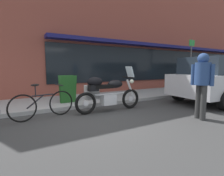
# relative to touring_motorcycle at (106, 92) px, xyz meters

# --- Properties ---
(ground_plane) EXTENTS (80.00, 80.00, 0.00)m
(ground_plane) POSITION_rel_touring_motorcycle_xyz_m (-0.63, -0.67, -0.61)
(ground_plane) COLOR #363636
(storefront_building) EXTENTS (22.80, 0.90, 6.79)m
(storefront_building) POSITION_rel_touring_motorcycle_xyz_m (6.77, 3.31, 2.71)
(storefront_building) COLOR brown
(storefront_building) RESTS_ON ground_plane
(sidewalk_curb) EXTENTS (30.00, 2.43, 0.12)m
(sidewalk_curb) POSITION_rel_touring_motorcycle_xyz_m (8.37, 1.94, -0.55)
(sidewalk_curb) COLOR #989898
(sidewalk_curb) RESTS_ON ground_plane
(touring_motorcycle) EXTENTS (2.25, 0.68, 1.40)m
(touring_motorcycle) POSITION_rel_touring_motorcycle_xyz_m (0.00, 0.00, 0.00)
(touring_motorcycle) COLOR black
(touring_motorcycle) RESTS_ON ground_plane
(parked_bicycle) EXTENTS (1.71, 0.53, 0.94)m
(parked_bicycle) POSITION_rel_touring_motorcycle_xyz_m (-1.80, 0.18, -0.22)
(parked_bicycle) COLOR black
(parked_bicycle) RESTS_ON ground_plane
(pedestrian_walking) EXTENTS (0.48, 0.54, 1.73)m
(pedestrian_walking) POSITION_rel_touring_motorcycle_xyz_m (1.78, -1.99, 0.49)
(pedestrian_walking) COLOR #303030
(pedestrian_walking) RESTS_ON ground_plane
(sandwich_board_sign) EXTENTS (0.55, 0.42, 0.96)m
(sandwich_board_sign) POSITION_rel_touring_motorcycle_xyz_m (-0.79, 1.37, -0.00)
(sandwich_board_sign) COLOR #1E511E
(sandwich_board_sign) RESTS_ON sidewalk_curb
(parking_sign_pole) EXTENTS (0.44, 0.07, 2.80)m
(parking_sign_pole) POSITION_rel_touring_motorcycle_xyz_m (6.19, 1.51, 1.15)
(parking_sign_pole) COLOR #59595B
(parking_sign_pole) RESTS_ON sidewalk_curb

